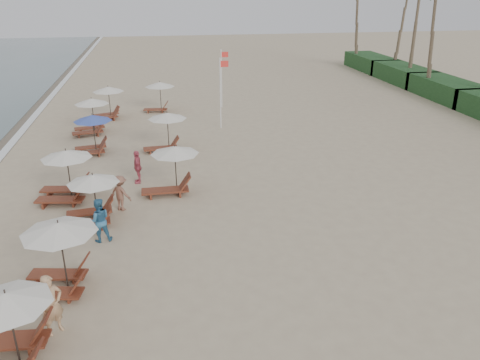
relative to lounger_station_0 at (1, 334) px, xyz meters
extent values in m
plane|color=tan|center=(6.52, 4.14, -0.99)|extent=(160.00, 160.00, 0.00)
cube|color=#193D1C|center=(28.52, 26.14, -0.19)|extent=(3.20, 8.00, 1.60)
cube|color=#193D1C|center=(28.52, 33.64, -0.19)|extent=(3.20, 8.00, 1.60)
cube|color=#193D1C|center=(28.52, 41.14, -0.19)|extent=(3.20, 8.00, 1.60)
cylinder|color=brown|center=(27.62, 27.34, 4.31)|extent=(0.36, 0.36, 10.60)
cylinder|color=brown|center=(28.52, 32.54, 4.71)|extent=(0.36, 0.36, 11.40)
cylinder|color=brown|center=(29.42, 37.74, 3.51)|extent=(0.36, 0.36, 9.00)
cylinder|color=brown|center=(27.62, 42.94, 3.91)|extent=(0.36, 0.36, 9.80)
cylinder|color=black|center=(0.30, 0.00, 0.07)|extent=(0.05, 0.05, 2.11)
cone|color=silver|center=(0.30, 0.00, 1.02)|extent=(2.19, 2.19, 0.35)
cylinder|color=black|center=(1.03, 3.20, 0.16)|extent=(0.05, 0.05, 2.31)
cone|color=silver|center=(1.03, 3.20, 1.22)|extent=(2.34, 2.34, 0.35)
cylinder|color=black|center=(1.53, 7.85, 0.01)|extent=(0.05, 0.05, 2.00)
cone|color=silver|center=(1.53, 7.85, 0.91)|extent=(2.09, 2.09, 0.35)
cylinder|color=black|center=(0.18, 10.37, 0.14)|extent=(0.05, 0.05, 2.26)
cone|color=silver|center=(0.18, 10.37, 1.17)|extent=(2.23, 2.23, 0.35)
cylinder|color=black|center=(0.64, 16.76, 0.10)|extent=(0.05, 0.05, 2.19)
cone|color=#3A51AC|center=(0.64, 16.76, 1.10)|extent=(2.15, 2.15, 0.35)
cylinder|color=black|center=(0.18, 20.87, 0.12)|extent=(0.05, 0.05, 2.23)
cone|color=silver|center=(0.18, 20.87, 1.14)|extent=(2.18, 2.18, 0.35)
cylinder|color=black|center=(0.95, 24.50, 0.13)|extent=(0.05, 0.05, 2.25)
cone|color=silver|center=(0.95, 24.50, 1.16)|extent=(2.20, 2.20, 0.35)
cylinder|color=black|center=(4.90, 10.43, 0.08)|extent=(0.05, 0.05, 2.15)
cone|color=silver|center=(4.90, 10.43, 1.06)|extent=(2.24, 2.24, 0.35)
cylinder|color=black|center=(4.80, 16.67, 0.08)|extent=(0.05, 0.05, 2.15)
cone|color=silver|center=(4.80, 16.67, 1.06)|extent=(2.24, 2.24, 0.35)
cylinder|color=black|center=(4.61, 26.13, 0.08)|extent=(0.05, 0.05, 2.15)
cone|color=silver|center=(4.61, 26.13, 1.06)|extent=(2.24, 2.24, 0.35)
imported|color=tan|center=(1.00, 1.14, -0.08)|extent=(0.79, 0.75, 1.81)
imported|color=#2F688E|center=(1.80, 6.23, -0.12)|extent=(0.95, 0.80, 1.74)
imported|color=brown|center=(2.46, 8.84, -0.20)|extent=(1.16, 1.08, 1.57)
imported|color=#C95063|center=(3.12, 11.85, -0.17)|extent=(0.42, 0.97, 1.65)
cylinder|color=silver|center=(8.46, 20.68, 1.34)|extent=(0.08, 0.08, 4.67)
cube|color=red|center=(8.74, 20.68, 3.28)|extent=(0.55, 0.02, 0.40)
cylinder|color=silver|center=(9.37, 26.60, 1.24)|extent=(0.08, 0.08, 4.46)
cube|color=red|center=(9.65, 26.60, 3.07)|extent=(0.55, 0.02, 0.40)
camera|label=1|loc=(4.17, -10.47, 8.08)|focal=35.86mm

